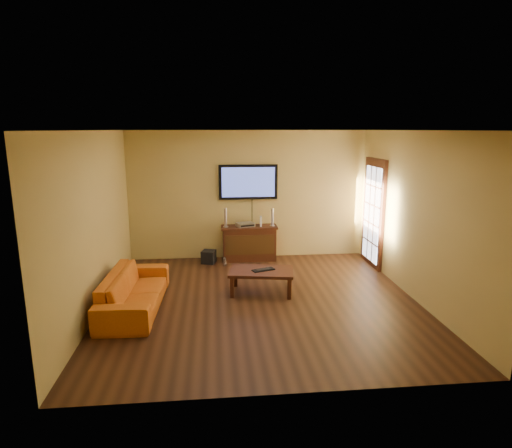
{
  "coord_description": "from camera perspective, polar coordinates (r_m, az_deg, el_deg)",
  "views": [
    {
      "loc": [
        -0.72,
        -6.44,
        2.72
      ],
      "look_at": [
        0.0,
        0.8,
        1.1
      ],
      "focal_mm": 30.0,
      "sensor_mm": 36.0,
      "label": 1
    }
  ],
  "objects": [
    {
      "name": "sofa",
      "position": [
        6.88,
        -15.94,
        -7.76
      ],
      "size": [
        0.65,
        2.01,
        0.78
      ],
      "primitive_type": "imported",
      "rotation": [
        0.0,
        0.0,
        1.53
      ],
      "color": "#C85F16",
      "rests_on": "ground"
    },
    {
      "name": "bottle",
      "position": [
        8.74,
        -4.21,
        -5.03
      ],
      "size": [
        0.06,
        0.06,
        0.18
      ],
      "color": "white",
      "rests_on": "ground"
    },
    {
      "name": "coffee_table",
      "position": [
        7.25,
        0.72,
        -6.54
      ],
      "size": [
        1.16,
        0.81,
        0.4
      ],
      "color": "#35160C",
      "rests_on": "ground"
    },
    {
      "name": "television",
      "position": [
        8.98,
        -1.05,
        5.62
      ],
      "size": [
        1.23,
        0.08,
        0.73
      ],
      "color": "black",
      "rests_on": "ground"
    },
    {
      "name": "room_walls",
      "position": [
        7.17,
        0.13,
        4.28
      ],
      "size": [
        5.0,
        5.0,
        5.0
      ],
      "color": "tan",
      "rests_on": "ground"
    },
    {
      "name": "keyboard",
      "position": [
        7.22,
        0.98,
        -6.1
      ],
      "size": [
        0.4,
        0.27,
        0.02
      ],
      "color": "black",
      "rests_on": "coffee_table"
    },
    {
      "name": "speaker_right",
      "position": [
        8.98,
        2.2,
        0.83
      ],
      "size": [
        0.1,
        0.1,
        0.37
      ],
      "color": "silver",
      "rests_on": "media_console"
    },
    {
      "name": "subwoofer",
      "position": [
        8.94,
        -6.33,
        -4.36
      ],
      "size": [
        0.33,
        0.33,
        0.26
      ],
      "primitive_type": "cube",
      "rotation": [
        0.0,
        0.0,
        -0.29
      ],
      "color": "black",
      "rests_on": "ground"
    },
    {
      "name": "speaker_left",
      "position": [
        8.87,
        -4.08,
        0.76
      ],
      "size": [
        0.11,
        0.11,
        0.4
      ],
      "color": "silver",
      "rests_on": "media_console"
    },
    {
      "name": "media_console",
      "position": [
        9.05,
        -0.92,
        -2.53
      ],
      "size": [
        1.17,
        0.45,
        0.73
      ],
      "color": "#35160C",
      "rests_on": "ground"
    },
    {
      "name": "game_console",
      "position": [
        8.95,
        0.65,
        0.36
      ],
      "size": [
        0.06,
        0.15,
        0.21
      ],
      "primitive_type": "cube",
      "rotation": [
        0.0,
        0.0,
        -0.1
      ],
      "color": "white",
      "rests_on": "media_console"
    },
    {
      "name": "french_door",
      "position": [
        8.89,
        15.36,
        1.28
      ],
      "size": [
        0.07,
        1.02,
        2.22
      ],
      "color": "#35160C",
      "rests_on": "ground"
    },
    {
      "name": "ground_plane",
      "position": [
        7.02,
        0.65,
        -10.22
      ],
      "size": [
        5.0,
        5.0,
        0.0
      ],
      "primitive_type": "plane",
      "color": "black",
      "rests_on": "ground"
    },
    {
      "name": "av_receiver",
      "position": [
        8.94,
        -1.44,
        -0.07
      ],
      "size": [
        0.41,
        0.35,
        0.08
      ],
      "primitive_type": "cube",
      "rotation": [
        0.0,
        0.0,
        0.33
      ],
      "color": "silver",
      "rests_on": "media_console"
    }
  ]
}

